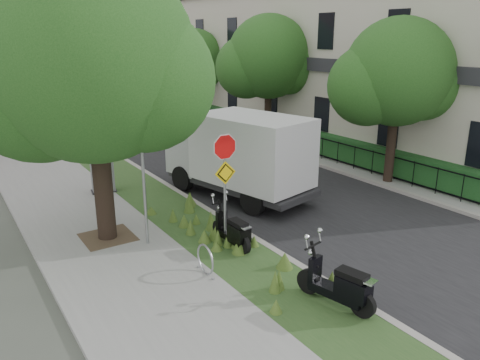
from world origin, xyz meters
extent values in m
plane|color=#4C5147|center=(0.00, 0.00, 0.00)|extent=(120.00, 120.00, 0.00)
cube|color=gray|center=(-4.25, 10.00, 0.06)|extent=(3.50, 60.00, 0.12)
cube|color=#2A4C20|center=(-1.50, 10.00, 0.06)|extent=(2.00, 60.00, 0.12)
cube|color=#9E9991|center=(-0.50, 10.00, 0.07)|extent=(0.20, 60.00, 0.13)
cube|color=black|center=(3.00, 10.00, 0.01)|extent=(7.00, 60.00, 0.01)
cube|color=#9E9991|center=(6.50, 10.00, 0.07)|extent=(0.20, 60.00, 0.13)
cube|color=gray|center=(8.20, 10.00, 0.06)|extent=(3.20, 60.00, 0.12)
cylinder|color=black|center=(-4.00, 2.80, 2.36)|extent=(0.52, 0.52, 4.48)
sphere|color=#1E4E1A|center=(-4.00, 2.80, 5.08)|extent=(5.40, 5.40, 5.40)
sphere|color=#1E4E1A|center=(-5.21, 3.61, 4.41)|extent=(4.05, 4.05, 4.05)
sphere|color=#1E4E1A|center=(-2.92, 2.12, 4.54)|extent=(3.78, 3.78, 3.78)
cube|color=#473828|center=(-4.00, 2.80, 0.12)|extent=(1.40, 1.40, 0.01)
cylinder|color=#A5A8AD|center=(-3.20, 1.80, 2.12)|extent=(0.08, 0.08, 4.00)
torus|color=#A5A8AD|center=(-2.70, -0.60, 0.50)|extent=(0.05, 0.77, 0.77)
cube|color=#A5A8AD|center=(-2.70, -0.96, 0.14)|extent=(0.06, 0.06, 0.04)
cube|color=#A5A8AD|center=(-2.70, -0.24, 0.14)|extent=(0.06, 0.06, 0.04)
cylinder|color=#A5A8AD|center=(-1.40, 0.60, 1.62)|extent=(0.07, 0.07, 3.00)
cylinder|color=red|center=(-1.40, 0.57, 2.87)|extent=(0.86, 0.03, 0.86)
cylinder|color=white|center=(-1.40, 0.58, 2.87)|extent=(0.94, 0.02, 0.94)
cube|color=yellow|center=(-1.40, 0.57, 2.17)|extent=(0.64, 0.03, 0.64)
cube|color=black|center=(7.20, 10.00, 1.07)|extent=(0.04, 24.00, 0.04)
cube|color=black|center=(7.20, 10.00, 0.27)|extent=(0.04, 24.00, 0.04)
cylinder|color=black|center=(7.20, 10.00, 0.62)|extent=(0.03, 0.03, 1.00)
cube|color=#194418|center=(7.90, 10.00, 0.67)|extent=(1.00, 24.00, 1.10)
cube|color=beige|center=(11.50, 10.00, 4.00)|extent=(7.00, 26.00, 8.00)
cube|color=#2D2D33|center=(7.95, 10.00, 4.30)|extent=(0.25, 26.00, 0.60)
cylinder|color=black|center=(7.00, 2.00, 2.02)|extent=(0.36, 0.36, 3.81)
sphere|color=#1E4E1A|center=(7.00, 2.00, 4.34)|extent=(4.00, 4.00, 4.00)
sphere|color=#1E4E1A|center=(6.10, 2.60, 3.84)|extent=(3.00, 3.00, 3.00)
sphere|color=#1E4E1A|center=(7.80, 1.50, 3.94)|extent=(2.80, 2.80, 2.80)
cylinder|color=black|center=(7.00, 10.00, 2.14)|extent=(0.36, 0.36, 4.03)
sphere|color=#1E4E1A|center=(7.00, 10.00, 4.58)|extent=(4.20, 4.20, 4.20)
sphere|color=#1E4E1A|center=(6.05, 10.63, 4.06)|extent=(3.15, 3.15, 3.15)
sphere|color=#1E4E1A|center=(7.84, 9.47, 4.16)|extent=(2.94, 2.94, 2.94)
cylinder|color=black|center=(7.00, 18.00, 1.94)|extent=(0.36, 0.36, 3.64)
sphere|color=#1E4E1A|center=(7.00, 18.00, 4.15)|extent=(3.80, 3.80, 3.80)
sphere|color=#1E4E1A|center=(6.14, 18.57, 3.67)|extent=(2.85, 2.85, 2.85)
sphere|color=#1E4E1A|center=(7.76, 17.52, 3.77)|extent=(2.66, 2.66, 2.66)
cylinder|color=black|center=(-1.35, 1.03, 0.38)|extent=(0.13, 0.52, 0.52)
cylinder|color=black|center=(-1.32, -0.20, 0.38)|extent=(0.13, 0.52, 0.52)
cube|color=black|center=(-1.33, 0.36, 0.40)|extent=(0.36, 1.15, 0.18)
cube|color=black|center=(-1.33, 0.02, 0.64)|extent=(0.37, 0.65, 0.40)
cube|color=black|center=(-1.33, 0.07, 0.89)|extent=(0.31, 0.60, 0.12)
cylinder|color=black|center=(-1.20, -2.63, 0.40)|extent=(0.25, 0.58, 0.57)
cylinder|color=black|center=(-0.90, -3.95, 0.40)|extent=(0.25, 0.58, 0.57)
cube|color=black|center=(-1.04, -3.35, 0.42)|extent=(0.64, 1.30, 0.20)
cube|color=black|center=(-0.96, -3.72, 0.69)|extent=(0.54, 0.78, 0.44)
cube|color=black|center=(-0.97, -3.66, 0.97)|extent=(0.46, 0.71, 0.13)
cube|color=#262628|center=(1.27, 3.95, 0.54)|extent=(3.31, 5.93, 0.19)
cube|color=#B7BABC|center=(0.79, 6.06, 1.44)|extent=(2.44, 1.92, 1.69)
cube|color=silver|center=(1.40, 3.38, 1.86)|extent=(3.16, 4.43, 2.33)
cube|color=#262628|center=(-2.80, 6.90, 0.14)|extent=(0.96, 0.72, 0.04)
cube|color=slate|center=(-2.80, 6.90, 0.70)|extent=(0.85, 0.61, 1.17)
camera|label=1|loc=(-7.57, -9.55, 5.67)|focal=35.00mm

